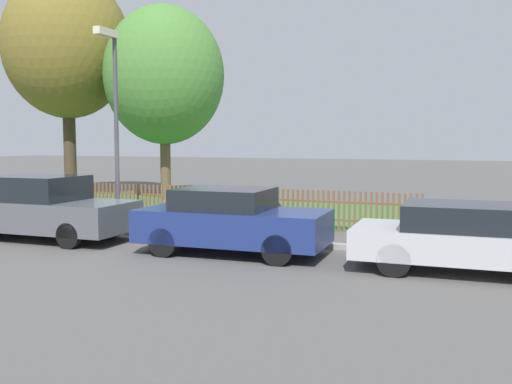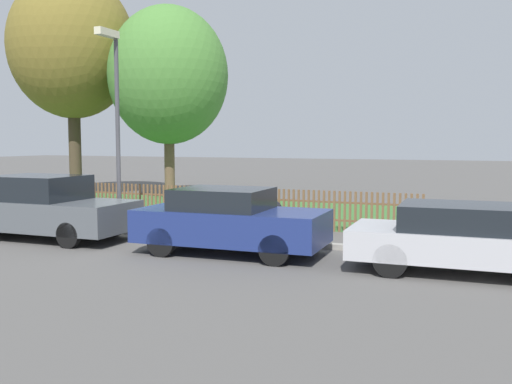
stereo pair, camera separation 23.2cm
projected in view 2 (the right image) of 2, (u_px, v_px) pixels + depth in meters
ground_plane at (177, 238)px, 13.65m from camera, size 120.00×120.00×0.00m
kerb_stone at (179, 235)px, 13.73m from camera, size 39.68×0.20×0.12m
grass_strip at (268, 210)px, 19.09m from camera, size 39.68×7.03×0.01m
park_fence at (221, 206)px, 15.83m from camera, size 39.68×0.05×1.05m
parked_car_black_saloon at (44, 207)px, 13.57m from camera, size 4.36×1.89×1.50m
parked_car_navy_estate at (230, 220)px, 11.72m from camera, size 3.93×1.86×1.35m
parked_car_red_compact at (470, 238)px, 9.93m from camera, size 4.28×1.85×1.22m
covered_motorcycle at (250, 208)px, 14.50m from camera, size 2.04×0.86×1.01m
tree_nearest_kerb at (72, 47)px, 23.45m from camera, size 5.13×5.13×9.15m
tree_behind_motorcycle at (168, 76)px, 22.21m from camera, size 4.66×4.66×7.55m
street_lamp at (115, 104)px, 14.52m from camera, size 0.20×0.79×5.09m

